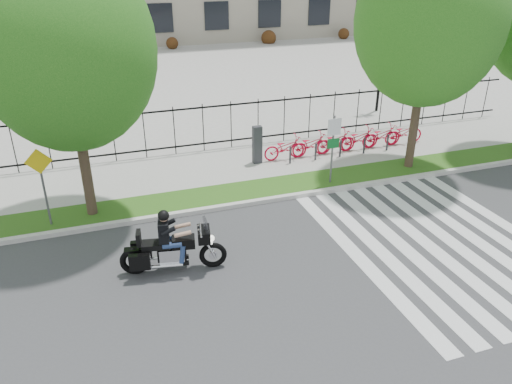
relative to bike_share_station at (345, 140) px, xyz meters
name	(u,v)px	position (x,y,z in m)	size (l,w,h in m)	color
ground	(287,274)	(-5.54, -7.20, -0.63)	(120.00, 120.00, 0.00)	#3D3D40
curb	(241,204)	(-5.54, -3.10, -0.56)	(60.00, 0.20, 0.15)	beige
grass_verge	(233,194)	(-5.54, -2.25, -0.56)	(60.00, 1.50, 0.15)	#245014
sidewalk	(215,167)	(-5.54, 0.25, -0.56)	(60.00, 3.50, 0.15)	gray
plaza	(150,74)	(-5.54, 17.80, -0.58)	(80.00, 34.00, 0.10)	gray
crosswalk_stripes	(439,242)	(-0.71, -7.20, -0.63)	(5.70, 8.00, 0.01)	silver
iron_fence	(203,128)	(-5.54, 2.00, 0.52)	(30.00, 0.06, 2.00)	black
lamp_post_right	(383,51)	(4.46, 4.80, 2.57)	(1.06, 0.70, 4.25)	black
street_tree_1	(66,49)	(-10.25, -2.25, 4.64)	(5.01, 5.01, 8.01)	#36281D
street_tree_2	(429,22)	(1.60, -2.25, 4.89)	(5.12, 5.12, 8.33)	#36281D
bike_share_station	(345,140)	(0.00, 0.00, 0.00)	(7.78, 0.86, 1.50)	#2D2D33
sign_pole_regulatory	(333,141)	(-1.97, -2.62, 1.11)	(0.50, 0.09, 2.50)	#59595B
sign_pole_warning	(42,177)	(-11.49, -2.62, 1.11)	(0.78, 0.09, 2.49)	#59595B
motorcycle_rider	(172,247)	(-8.33, -6.03, 0.09)	(2.81, 1.09, 2.18)	black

